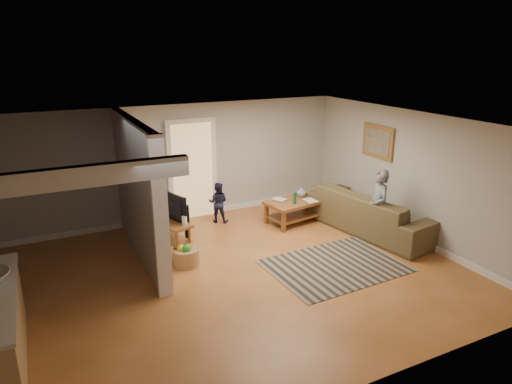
% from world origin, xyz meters
% --- Properties ---
extents(ground, '(7.50, 7.50, 0.00)m').
position_xyz_m(ground, '(0.00, 0.00, 0.00)').
color(ground, brown).
rests_on(ground, ground).
extents(room_shell, '(7.54, 6.02, 2.52)m').
position_xyz_m(room_shell, '(-1.07, 0.43, 1.46)').
color(room_shell, '#A8A5A1').
rests_on(room_shell, ground).
extents(area_rug, '(2.34, 1.76, 0.01)m').
position_xyz_m(area_rug, '(1.70, -0.45, 0.01)').
color(area_rug, black).
rests_on(area_rug, ground).
extents(sofa, '(1.55, 2.97, 0.83)m').
position_xyz_m(sofa, '(3.30, 0.56, 0.00)').
color(sofa, '#473D23').
rests_on(sofa, ground).
extents(coffee_table, '(1.37, 0.93, 0.75)m').
position_xyz_m(coffee_table, '(2.17, 1.66, 0.39)').
color(coffee_table, brown).
rests_on(coffee_table, ground).
extents(tv_console, '(0.72, 1.14, 0.92)m').
position_xyz_m(tv_console, '(-0.74, 1.28, 0.61)').
color(tv_console, brown).
rests_on(tv_console, ground).
extents(speaker_left, '(0.12, 0.12, 0.92)m').
position_xyz_m(speaker_left, '(-0.41, 1.20, 0.46)').
color(speaker_left, black).
rests_on(speaker_left, ground).
extents(speaker_right, '(0.11, 0.11, 0.97)m').
position_xyz_m(speaker_right, '(-0.86, 1.94, 0.49)').
color(speaker_right, black).
rests_on(speaker_right, ground).
extents(toy_basket, '(0.46, 0.46, 0.41)m').
position_xyz_m(toy_basket, '(-0.60, 0.74, 0.17)').
color(toy_basket, olive).
rests_on(toy_basket, ground).
extents(child, '(0.50, 0.62, 1.46)m').
position_xyz_m(child, '(3.00, 0.03, 0.00)').
color(child, slate).
rests_on(child, ground).
extents(toddler, '(0.54, 0.52, 0.89)m').
position_xyz_m(toddler, '(0.67, 2.40, 0.00)').
color(toddler, '#1B1C38').
rests_on(toddler, ground).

